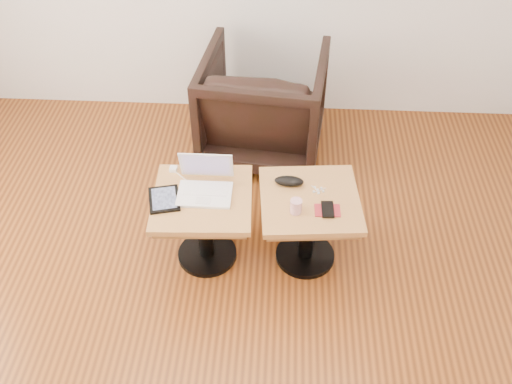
# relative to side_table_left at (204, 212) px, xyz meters

# --- Properties ---
(room_shell) EXTENTS (4.52, 4.52, 2.71)m
(room_shell) POSITION_rel_side_table_left_xyz_m (0.12, -0.59, 0.97)
(room_shell) COLOR #562B11
(room_shell) RESTS_ON ground
(side_table_left) EXTENTS (0.58, 0.58, 0.51)m
(side_table_left) POSITION_rel_side_table_left_xyz_m (0.00, 0.00, 0.00)
(side_table_left) COLOR black
(side_table_left) RESTS_ON ground
(side_table_right) EXTENTS (0.60, 0.60, 0.51)m
(side_table_right) POSITION_rel_side_table_left_xyz_m (0.61, 0.02, 0.00)
(side_table_right) COLOR black
(side_table_right) RESTS_ON ground
(laptop) EXTENTS (0.31, 0.27, 0.21)m
(laptop) POSITION_rel_side_table_left_xyz_m (0.01, 0.05, 0.17)
(laptop) COLOR white
(laptop) RESTS_ON side_table_left
(tablet) EXTENTS (0.21, 0.25, 0.02)m
(tablet) POSITION_rel_side_table_left_xyz_m (-0.21, -0.04, 0.13)
(tablet) COLOR black
(tablet) RESTS_ON side_table_left
(charging_adapter) EXTENTS (0.04, 0.04, 0.02)m
(charging_adapter) POSITION_rel_side_table_left_xyz_m (-0.20, 0.21, 0.14)
(charging_adapter) COLOR white
(charging_adapter) RESTS_ON side_table_left
(glasses_case) EXTENTS (0.17, 0.08, 0.05)m
(glasses_case) POSITION_rel_side_table_left_xyz_m (0.49, 0.13, 0.15)
(glasses_case) COLOR black
(glasses_case) RESTS_ON side_table_right
(striped_cup) EXTENTS (0.09, 0.09, 0.08)m
(striped_cup) POSITION_rel_side_table_left_xyz_m (0.53, -0.09, 0.17)
(striped_cup) COLOR #BD4A60
(striped_cup) RESTS_ON side_table_right
(earbuds_tangle) EXTENTS (0.08, 0.06, 0.02)m
(earbuds_tangle) POSITION_rel_side_table_left_xyz_m (0.66, 0.08, 0.13)
(earbuds_tangle) COLOR white
(earbuds_tangle) RESTS_ON side_table_right
(phone_on_sleeve) EXTENTS (0.14, 0.13, 0.02)m
(phone_on_sleeve) POSITION_rel_side_table_left_xyz_m (0.70, -0.08, 0.13)
(phone_on_sleeve) COLOR #A52119
(phone_on_sleeve) RESTS_ON side_table_right
(armchair) EXTENTS (0.94, 0.96, 0.79)m
(armchair) POSITION_rel_side_table_left_xyz_m (0.30, 1.10, 0.01)
(armchair) COLOR black
(armchair) RESTS_ON ground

